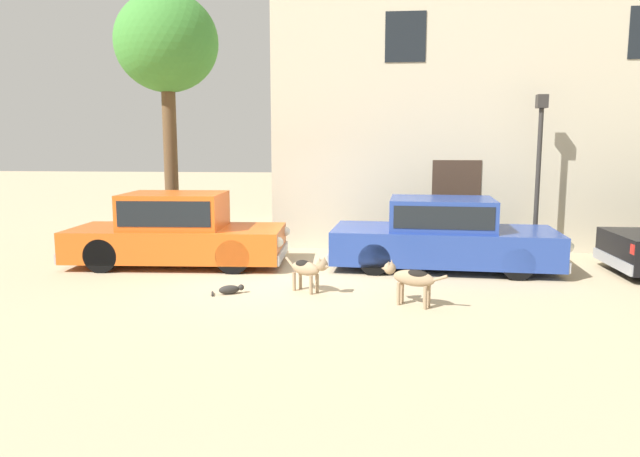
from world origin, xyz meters
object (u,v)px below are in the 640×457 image
at_px(stray_dog_spotted, 308,268).
at_px(stray_cat, 230,289).
at_px(stray_dog_tan, 410,277).
at_px(street_lamp, 539,153).
at_px(parked_sedan_nearest, 177,230).
at_px(parked_sedan_second, 443,234).
at_px(acacia_tree_left, 167,46).

height_order(stray_dog_spotted, stray_cat, stray_dog_spotted).
relative_size(stray_dog_tan, stray_cat, 1.88).
relative_size(stray_dog_spotted, street_lamp, 0.24).
bearing_deg(parked_sedan_nearest, parked_sedan_second, -1.29).
height_order(parked_sedan_nearest, parked_sedan_second, parked_sedan_nearest).
bearing_deg(stray_dog_tan, stray_cat, 19.06).
relative_size(stray_dog_tan, street_lamp, 0.29).
xyz_separation_m(parked_sedan_second, acacia_tree_left, (-6.26, 2.02, 4.03)).
xyz_separation_m(stray_dog_spotted, stray_dog_tan, (1.65, -0.65, 0.03)).
relative_size(parked_sedan_nearest, stray_cat, 8.41).
xyz_separation_m(stray_dog_spotted, stray_cat, (-1.28, -0.24, -0.34)).
bearing_deg(stray_dog_tan, parked_sedan_second, -78.56).
distance_m(stray_dog_tan, stray_cat, 2.98).
relative_size(parked_sedan_second, stray_dog_tan, 4.55).
xyz_separation_m(stray_dog_spotted, acacia_tree_left, (-3.83, 4.18, 4.31)).
bearing_deg(acacia_tree_left, street_lamp, -4.82).
height_order(stray_dog_spotted, street_lamp, street_lamp).
bearing_deg(stray_dog_tan, parked_sedan_nearest, -2.64).
relative_size(stray_dog_spotted, acacia_tree_left, 0.14).
distance_m(parked_sedan_second, stray_dog_spotted, 3.26).
bearing_deg(parked_sedan_second, street_lamp, 35.14).
distance_m(parked_sedan_second, stray_cat, 4.46).
distance_m(stray_dog_spotted, stray_dog_tan, 1.78).
height_order(parked_sedan_nearest, stray_cat, parked_sedan_nearest).
distance_m(stray_dog_spotted, stray_cat, 1.34).
xyz_separation_m(parked_sedan_second, stray_cat, (-3.71, -2.40, -0.62)).
relative_size(stray_dog_spotted, stray_cat, 1.59).
bearing_deg(stray_cat, acacia_tree_left, 94.40).
bearing_deg(parked_sedan_nearest, stray_dog_tan, -32.98).
relative_size(parked_sedan_nearest, stray_dog_spotted, 5.30).
distance_m(stray_cat, acacia_tree_left, 6.90).
height_order(stray_dog_tan, street_lamp, street_lamp).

